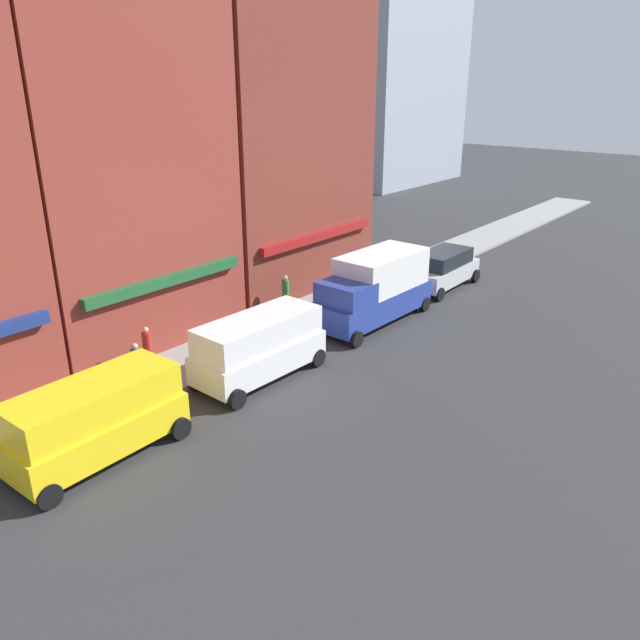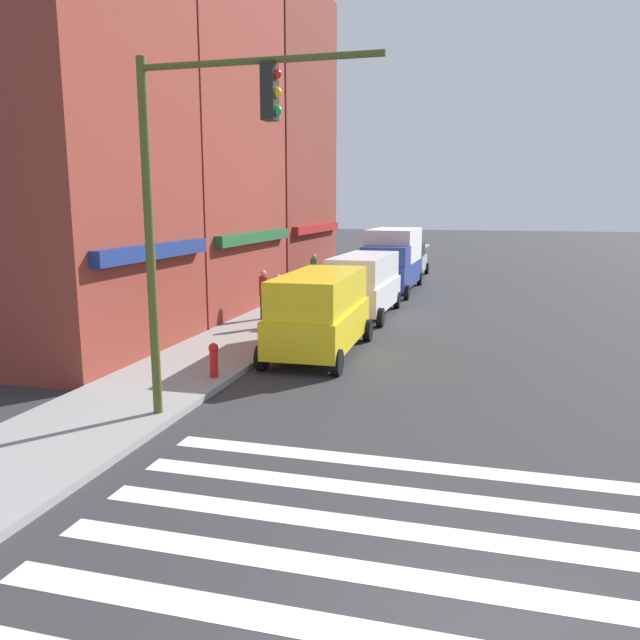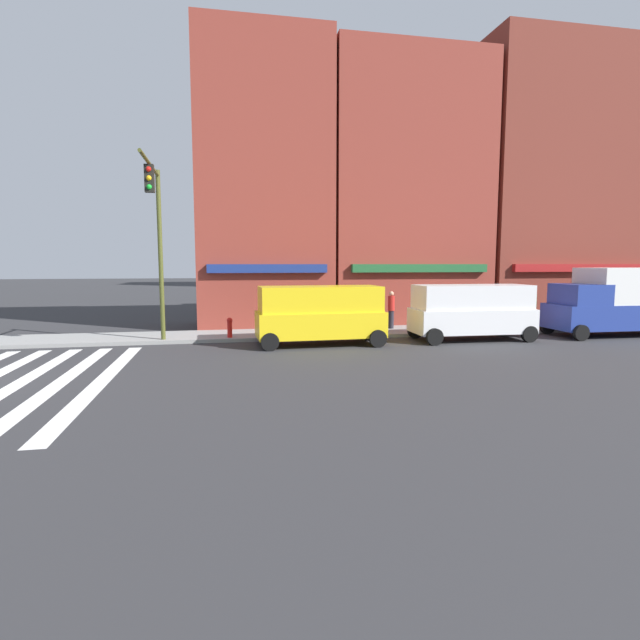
% 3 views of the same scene
% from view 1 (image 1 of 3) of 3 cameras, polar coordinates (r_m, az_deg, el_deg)
% --- Properties ---
extents(storefront_row, '(24.67, 5.30, 15.27)m').
position_cam_1_polar(storefront_row, '(26.47, -15.31, 14.33)').
color(storefront_row, maroon).
rests_on(storefront_row, ground_plane).
extents(van_yellow, '(5.04, 2.22, 2.34)m').
position_cam_1_polar(van_yellow, '(18.75, -19.83, -8.40)').
color(van_yellow, yellow).
rests_on(van_yellow, ground_plane).
extents(van_white, '(5.06, 2.22, 2.34)m').
position_cam_1_polar(van_white, '(22.29, -5.60, -2.30)').
color(van_white, white).
rests_on(van_white, ground_plane).
extents(box_truck_blue, '(6.25, 2.42, 3.04)m').
position_cam_1_polar(box_truck_blue, '(27.40, 4.98, 2.98)').
color(box_truck_blue, navy).
rests_on(box_truck_blue, ground_plane).
extents(suv_silver, '(4.73, 2.12, 1.94)m').
position_cam_1_polar(suv_silver, '(32.66, 11.15, 4.67)').
color(suv_silver, '#B7B7BC').
rests_on(suv_silver, ground_plane).
extents(pedestrian_blue_shirt, '(0.32, 0.32, 1.77)m').
position_cam_1_polar(pedestrian_blue_shirt, '(21.96, -16.38, -4.10)').
color(pedestrian_blue_shirt, '#23232D').
rests_on(pedestrian_blue_shirt, sidewalk_left).
extents(pedestrian_green_top, '(0.32, 0.32, 1.77)m').
position_cam_1_polar(pedestrian_green_top, '(28.14, -3.17, 2.43)').
color(pedestrian_green_top, '#23232D').
rests_on(pedestrian_green_top, sidewalk_left).
extents(pedestrian_red_jacket, '(0.32, 0.32, 1.77)m').
position_cam_1_polar(pedestrian_red_jacket, '(23.24, -15.50, -2.57)').
color(pedestrian_red_jacket, '#23232D').
rests_on(pedestrian_red_jacket, sidewalk_left).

